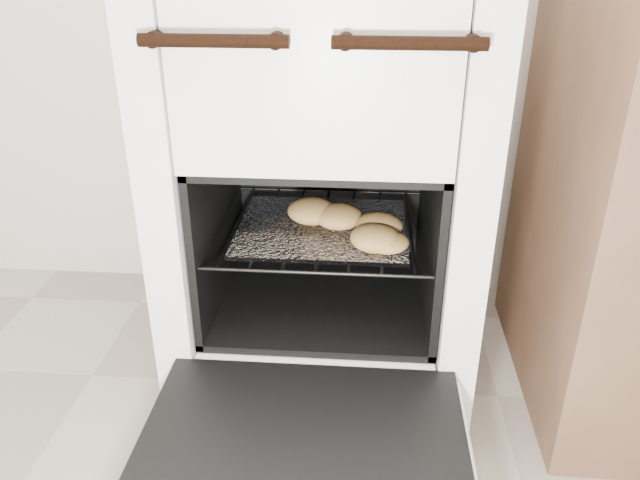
% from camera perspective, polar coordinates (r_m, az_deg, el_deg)
% --- Properties ---
extents(stove, '(0.64, 0.71, 0.97)m').
position_cam_1_polar(stove, '(1.41, 0.50, 4.68)').
color(stove, white).
rests_on(stove, ground).
extents(oven_door, '(0.57, 0.44, 0.04)m').
position_cam_1_polar(oven_door, '(1.10, -1.65, -18.88)').
color(oven_door, black).
rests_on(oven_door, stove).
extents(oven_rack, '(0.46, 0.44, 0.01)m').
position_cam_1_polar(oven_rack, '(1.37, 0.28, 1.26)').
color(oven_rack, black).
rests_on(oven_rack, stove).
extents(foil_sheet, '(0.36, 0.32, 0.01)m').
position_cam_1_polar(foil_sheet, '(1.35, 0.21, 1.13)').
color(foil_sheet, white).
rests_on(foil_sheet, oven_rack).
extents(baked_rolls, '(0.28, 0.25, 0.05)m').
position_cam_1_polar(baked_rolls, '(1.30, 2.99, 1.50)').
color(baked_rolls, tan).
rests_on(baked_rolls, foil_sheet).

